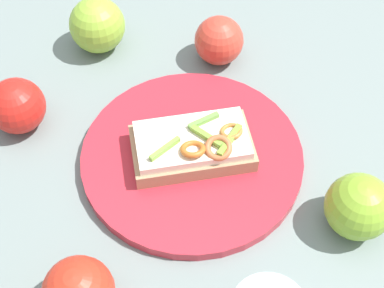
{
  "coord_description": "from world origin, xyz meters",
  "views": [
    {
      "loc": [
        0.37,
        0.22,
        0.6
      ],
      "look_at": [
        0.0,
        0.0,
        0.04
      ],
      "focal_mm": 52.58,
      "sensor_mm": 36.0,
      "label": 1
    }
  ],
  "objects_px": {
    "apple_1": "(219,41)",
    "apple_4": "(17,106)",
    "apple_5": "(359,207)",
    "plate": "(192,157)",
    "apple_0": "(97,25)",
    "sandwich": "(193,146)"
  },
  "relations": [
    {
      "from": "plate",
      "to": "apple_0",
      "type": "bearing_deg",
      "value": -115.95
    },
    {
      "from": "apple_0",
      "to": "apple_5",
      "type": "bearing_deg",
      "value": 78.03
    },
    {
      "from": "apple_0",
      "to": "apple_4",
      "type": "relative_size",
      "value": 1.1
    },
    {
      "from": "sandwich",
      "to": "apple_5",
      "type": "distance_m",
      "value": 0.21
    },
    {
      "from": "plate",
      "to": "apple_0",
      "type": "xyz_separation_m",
      "value": [
        -0.11,
        -0.23,
        0.03
      ]
    },
    {
      "from": "plate",
      "to": "sandwich",
      "type": "distance_m",
      "value": 0.03
    },
    {
      "from": "apple_1",
      "to": "apple_4",
      "type": "distance_m",
      "value": 0.3
    },
    {
      "from": "plate",
      "to": "apple_5",
      "type": "distance_m",
      "value": 0.22
    },
    {
      "from": "sandwich",
      "to": "apple_0",
      "type": "bearing_deg",
      "value": -67.11
    },
    {
      "from": "plate",
      "to": "apple_4",
      "type": "distance_m",
      "value": 0.24
    },
    {
      "from": "apple_1",
      "to": "apple_5",
      "type": "distance_m",
      "value": 0.32
    },
    {
      "from": "apple_4",
      "to": "plate",
      "type": "bearing_deg",
      "value": 106.18
    },
    {
      "from": "plate",
      "to": "apple_5",
      "type": "xyz_separation_m",
      "value": [
        -0.02,
        0.21,
        0.03
      ]
    },
    {
      "from": "plate",
      "to": "apple_0",
      "type": "relative_size",
      "value": 3.46
    },
    {
      "from": "plate",
      "to": "apple_4",
      "type": "bearing_deg",
      "value": -73.82
    },
    {
      "from": "apple_5",
      "to": "apple_4",
      "type": "bearing_deg",
      "value": -79.08
    },
    {
      "from": "sandwich",
      "to": "apple_4",
      "type": "bearing_deg",
      "value": -25.24
    },
    {
      "from": "sandwich",
      "to": "apple_5",
      "type": "height_order",
      "value": "apple_5"
    },
    {
      "from": "plate",
      "to": "sandwich",
      "type": "height_order",
      "value": "sandwich"
    },
    {
      "from": "apple_0",
      "to": "apple_4",
      "type": "distance_m",
      "value": 0.18
    },
    {
      "from": "sandwich",
      "to": "apple_4",
      "type": "height_order",
      "value": "apple_4"
    },
    {
      "from": "plate",
      "to": "apple_4",
      "type": "xyz_separation_m",
      "value": [
        0.07,
        -0.23,
        0.03
      ]
    }
  ]
}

